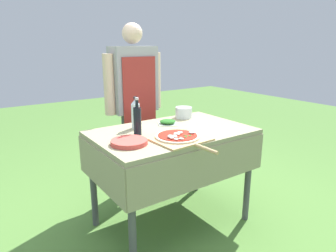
% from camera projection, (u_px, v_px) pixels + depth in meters
% --- Properties ---
extents(ground_plane, '(12.00, 12.00, 0.00)m').
position_uv_depth(ground_plane, '(172.00, 221.00, 2.52)').
color(ground_plane, '#517F38').
extents(prep_table, '(1.21, 0.79, 0.80)m').
position_uv_depth(prep_table, '(172.00, 144.00, 2.34)').
color(prep_table, gray).
rests_on(prep_table, ground).
extents(person_cook, '(0.61, 0.22, 1.63)m').
position_uv_depth(person_cook, '(134.00, 96.00, 2.85)').
color(person_cook, '#4C4C51').
rests_on(person_cook, ground).
extents(pizza_on_peel, '(0.39, 0.58, 0.05)m').
position_uv_depth(pizza_on_peel, '(178.00, 137.00, 2.09)').
color(pizza_on_peel, tan).
rests_on(pizza_on_peel, prep_table).
extents(oil_bottle, '(0.06, 0.06, 0.27)m').
position_uv_depth(oil_bottle, '(137.00, 120.00, 2.17)').
color(oil_bottle, black).
rests_on(oil_bottle, prep_table).
extents(water_bottle, '(0.07, 0.07, 0.25)m').
position_uv_depth(water_bottle, '(136.00, 114.00, 2.33)').
color(water_bottle, silver).
rests_on(water_bottle, prep_table).
extents(herb_container, '(0.20, 0.20, 0.04)m').
position_uv_depth(herb_container, '(168.00, 122.00, 2.48)').
color(herb_container, silver).
rests_on(herb_container, prep_table).
extents(mixing_tub, '(0.15, 0.15, 0.10)m').
position_uv_depth(mixing_tub, '(184.00, 112.00, 2.69)').
color(mixing_tub, silver).
rests_on(mixing_tub, prep_table).
extents(plate_stack, '(0.25, 0.25, 0.03)m').
position_uv_depth(plate_stack, '(129.00, 142.00, 1.99)').
color(plate_stack, '#DB4C42').
rests_on(plate_stack, prep_table).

